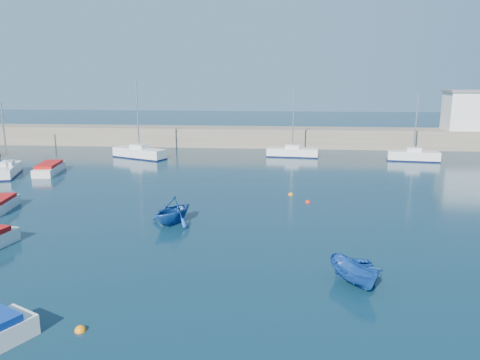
# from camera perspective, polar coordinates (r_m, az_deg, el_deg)

# --- Properties ---
(ground) EXTENTS (220.00, 220.00, 0.00)m
(ground) POSITION_cam_1_polar(r_m,az_deg,el_deg) (21.92, -3.13, -14.19)
(ground) COLOR #0C2836
(ground) RESTS_ON ground
(back_wall) EXTENTS (96.00, 4.50, 2.60)m
(back_wall) POSITION_cam_1_polar(r_m,az_deg,el_deg) (65.97, 2.41, 5.26)
(back_wall) COLOR #736858
(back_wall) RESTS_ON ground
(sailboat_3) EXTENTS (3.14, 5.64, 7.31)m
(sailboat_3) POSITION_cam_1_polar(r_m,az_deg,el_deg) (52.09, -26.40, 1.11)
(sailboat_3) COLOR silver
(sailboat_3) RESTS_ON ground
(sailboat_5) EXTENTS (7.05, 4.59, 9.09)m
(sailboat_5) POSITION_cam_1_polar(r_m,az_deg,el_deg) (57.88, -12.16, 3.29)
(sailboat_5) COLOR silver
(sailboat_5) RESTS_ON ground
(sailboat_6) EXTENTS (6.35, 2.33, 8.19)m
(sailboat_6) POSITION_cam_1_polar(r_m,az_deg,el_deg) (57.89, 6.40, 3.41)
(sailboat_6) COLOR silver
(sailboat_6) RESTS_ON ground
(sailboat_7) EXTENTS (5.96, 2.28, 7.80)m
(sailboat_7) POSITION_cam_1_polar(r_m,az_deg,el_deg) (58.37, 20.36, 2.81)
(sailboat_7) COLOR silver
(sailboat_7) RESTS_ON ground
(motorboat_1) EXTENTS (1.95, 4.16, 0.98)m
(motorboat_1) POSITION_cam_1_polar(r_m,az_deg,el_deg) (39.19, -27.21, -2.65)
(motorboat_1) COLOR silver
(motorboat_1) RESTS_ON ground
(motorboat_2) EXTENTS (2.63, 5.45, 1.08)m
(motorboat_2) POSITION_cam_1_polar(r_m,az_deg,el_deg) (51.72, -22.24, 1.32)
(motorboat_2) COLOR silver
(motorboat_2) RESTS_ON ground
(dinghy_center) EXTENTS (2.69, 3.47, 0.66)m
(dinghy_center) POSITION_cam_1_polar(r_m,az_deg,el_deg) (24.34, 14.51, -10.89)
(dinghy_center) COLOR #154292
(dinghy_center) RESTS_ON ground
(dinghy_left) EXTENTS (4.43, 4.63, 1.89)m
(dinghy_left) POSITION_cam_1_polar(r_m,az_deg,el_deg) (31.98, -8.26, -3.68)
(dinghy_left) COLOR #154292
(dinghy_left) RESTS_ON ground
(dinghy_right) EXTENTS (2.67, 3.34, 1.23)m
(dinghy_right) POSITION_cam_1_polar(r_m,az_deg,el_deg) (23.46, 13.73, -11.02)
(dinghy_right) COLOR #154292
(dinghy_right) RESTS_ON ground
(buoy_0) EXTENTS (0.46, 0.46, 0.46)m
(buoy_0) POSITION_cam_1_polar(r_m,az_deg,el_deg) (20.46, -18.87, -17.01)
(buoy_0) COLOR orange
(buoy_0) RESTS_ON ground
(buoy_1) EXTENTS (0.43, 0.43, 0.43)m
(buoy_1) POSITION_cam_1_polar(r_m,az_deg,el_deg) (37.44, 8.26, -2.74)
(buoy_1) COLOR red
(buoy_1) RESTS_ON ground
(buoy_3) EXTENTS (0.42, 0.42, 0.42)m
(buoy_3) POSITION_cam_1_polar(r_m,az_deg,el_deg) (39.60, 6.20, -1.82)
(buoy_3) COLOR orange
(buoy_3) RESTS_ON ground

